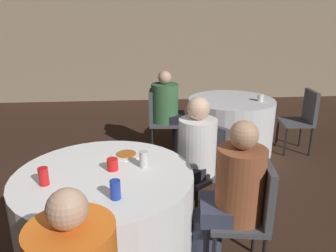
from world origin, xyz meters
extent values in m
cube|color=gray|center=(0.00, 5.15, 1.40)|extent=(16.00, 0.06, 2.80)
cylinder|color=white|center=(0.08, 0.04, 0.37)|extent=(1.28, 1.28, 0.75)
cylinder|color=silver|center=(1.57, 2.08, 0.37)|extent=(1.15, 1.15, 0.75)
cube|color=#47474C|center=(0.86, 0.61, 0.42)|extent=(0.56, 0.56, 0.04)
cube|color=#47474C|center=(1.00, 0.72, 0.65)|extent=(0.27, 0.34, 0.42)
cylinder|color=black|center=(0.82, 0.37, 0.20)|extent=(0.03, 0.03, 0.40)
cylinder|color=black|center=(0.62, 0.65, 0.20)|extent=(0.03, 0.03, 0.40)
cylinder|color=black|center=(1.09, 0.57, 0.20)|extent=(0.03, 0.03, 0.40)
cylinder|color=black|center=(0.89, 0.85, 0.20)|extent=(0.03, 0.03, 0.40)
cube|color=#47474C|center=(1.03, -0.11, 0.42)|extent=(0.46, 0.46, 0.04)
cube|color=#47474C|center=(1.21, -0.14, 0.65)|extent=(0.11, 0.38, 0.42)
cylinder|color=black|center=(0.89, 0.08, 0.20)|extent=(0.03, 0.03, 0.40)
cylinder|color=black|center=(1.23, 0.03, 0.20)|extent=(0.03, 0.03, 0.40)
cube|color=#47474C|center=(0.68, 2.15, 0.42)|extent=(0.43, 0.43, 0.04)
cube|color=#47474C|center=(0.50, 2.17, 0.65)|extent=(0.08, 0.38, 0.42)
cylinder|color=black|center=(0.86, 2.31, 0.20)|extent=(0.03, 0.03, 0.40)
cylinder|color=black|center=(0.83, 1.97, 0.20)|extent=(0.03, 0.03, 0.40)
cylinder|color=black|center=(0.52, 2.34, 0.20)|extent=(0.03, 0.03, 0.40)
cylinder|color=black|center=(0.49, 2.00, 0.20)|extent=(0.03, 0.03, 0.40)
cube|color=#47474C|center=(2.46, 2.02, 0.42)|extent=(0.43, 0.43, 0.04)
cube|color=#47474C|center=(2.64, 2.01, 0.65)|extent=(0.08, 0.38, 0.42)
cylinder|color=black|center=(2.28, 1.86, 0.20)|extent=(0.03, 0.03, 0.40)
cylinder|color=black|center=(2.31, 2.20, 0.20)|extent=(0.03, 0.03, 0.40)
cylinder|color=black|center=(2.62, 1.84, 0.20)|extent=(0.03, 0.03, 0.40)
cylinder|color=black|center=(2.64, 2.18, 0.20)|extent=(0.03, 0.03, 0.40)
sphere|color=tan|center=(0.06, -0.92, 1.08)|extent=(0.17, 0.17, 0.17)
cylinder|color=#33384C|center=(0.82, -0.08, 0.22)|extent=(0.24, 0.24, 0.44)
cube|color=#33384C|center=(0.92, -0.09, 0.49)|extent=(0.37, 0.37, 0.12)
cylinder|color=brown|center=(1.03, -0.11, 0.71)|extent=(0.34, 0.34, 0.53)
sphere|color=tan|center=(1.03, -0.11, 1.07)|extent=(0.20, 0.20, 0.20)
cylinder|color=black|center=(0.68, 0.48, 0.22)|extent=(0.24, 0.24, 0.44)
cube|color=black|center=(0.77, 0.55, 0.49)|extent=(0.45, 0.45, 0.12)
cylinder|color=white|center=(0.86, 0.61, 0.70)|extent=(0.34, 0.34, 0.51)
sphere|color=#DBB293|center=(0.86, 0.61, 1.05)|extent=(0.20, 0.20, 0.20)
cylinder|color=black|center=(0.90, 2.14, 0.22)|extent=(0.24, 0.24, 0.44)
cube|color=black|center=(0.79, 2.14, 0.49)|extent=(0.35, 0.37, 0.12)
cylinder|color=#38663D|center=(0.68, 2.15, 0.70)|extent=(0.36, 0.36, 0.52)
sphere|color=tan|center=(0.68, 2.15, 1.05)|extent=(0.18, 0.18, 0.18)
cylinder|color=white|center=(0.23, 0.35, 0.75)|extent=(0.24, 0.24, 0.01)
cylinder|color=#B25B23|center=(0.23, 0.35, 0.76)|extent=(0.15, 0.15, 0.01)
cylinder|color=silver|center=(0.37, 0.13, 0.81)|extent=(0.07, 0.07, 0.12)
cylinder|color=#1E38A5|center=(0.19, -0.30, 0.81)|extent=(0.07, 0.07, 0.12)
cylinder|color=red|center=(-0.29, -0.09, 0.81)|extent=(0.07, 0.07, 0.12)
cylinder|color=red|center=(0.14, 0.09, 0.79)|extent=(0.08, 0.08, 0.09)
cylinder|color=silver|center=(1.91, 1.96, 0.80)|extent=(0.08, 0.08, 0.09)
camera|label=1|loc=(0.37, -2.08, 1.82)|focal=35.00mm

